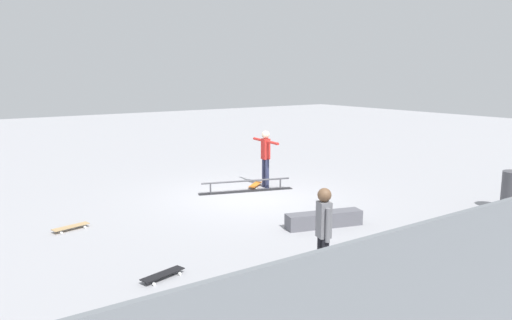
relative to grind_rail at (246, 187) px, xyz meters
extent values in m
plane|color=#9E9EA3|center=(0.29, 0.60, -0.15)|extent=(60.00, 60.00, 0.00)
cube|color=black|center=(0.00, 0.00, -0.14)|extent=(2.73, 1.09, 0.01)
cylinder|color=#47474C|center=(-1.00, 0.33, 0.01)|extent=(0.04, 0.04, 0.31)
cylinder|color=#47474C|center=(1.00, -0.33, 0.01)|extent=(0.04, 0.04, 0.31)
cylinder|color=#47474C|center=(0.00, 0.00, 0.17)|extent=(2.52, 0.86, 0.05)
cube|color=#595960|center=(0.42, 3.76, 0.02)|extent=(1.79, 0.85, 0.34)
cylinder|color=#2D3351|center=(-0.75, -0.01, 0.29)|extent=(0.14, 0.14, 0.87)
cylinder|color=#2D3351|center=(-0.77, -0.18, 0.29)|extent=(0.14, 0.14, 0.87)
cube|color=red|center=(-0.76, -0.09, 1.03)|extent=(0.22, 0.24, 0.61)
sphere|color=beige|center=(-0.76, -0.09, 1.45)|extent=(0.23, 0.23, 0.23)
cylinder|color=red|center=(-0.72, 0.31, 1.26)|extent=(0.13, 0.58, 0.08)
cylinder|color=red|center=(-0.80, -0.49, 1.26)|extent=(0.13, 0.58, 0.08)
cube|color=orange|center=(-0.54, -0.31, -0.07)|extent=(0.75, 0.65, 0.02)
cylinder|color=white|center=(-0.68, -0.57, -0.12)|extent=(0.06, 0.06, 0.05)
cylinder|color=white|center=(-0.83, -0.39, -0.12)|extent=(0.06, 0.06, 0.05)
cylinder|color=white|center=(-0.26, -0.23, -0.12)|extent=(0.06, 0.06, 0.05)
cylinder|color=white|center=(-0.40, -0.05, -0.12)|extent=(0.06, 0.06, 0.05)
cylinder|color=black|center=(2.58, 6.12, 0.26)|extent=(0.15, 0.15, 0.82)
cylinder|color=black|center=(2.53, 5.97, 0.26)|extent=(0.15, 0.15, 0.82)
cube|color=slate|center=(2.56, 6.04, 0.96)|extent=(0.24, 0.26, 0.58)
sphere|color=brown|center=(2.56, 6.04, 1.36)|extent=(0.22, 0.22, 0.22)
cylinder|color=slate|center=(2.60, 6.18, 0.91)|extent=(0.09, 0.09, 0.55)
cylinder|color=slate|center=(2.51, 5.91, 0.91)|extent=(0.09, 0.09, 0.55)
cube|color=tan|center=(5.14, 0.78, -0.07)|extent=(0.82, 0.37, 0.02)
cylinder|color=white|center=(4.90, 0.60, -0.12)|extent=(0.06, 0.04, 0.05)
cylinder|color=white|center=(4.85, 0.83, -0.12)|extent=(0.06, 0.04, 0.05)
cylinder|color=white|center=(5.43, 0.72, -0.12)|extent=(0.06, 0.04, 0.05)
cylinder|color=white|center=(5.38, 0.95, -0.12)|extent=(0.06, 0.04, 0.05)
cube|color=black|center=(4.56, 4.31, -0.07)|extent=(0.82, 0.39, 0.02)
cylinder|color=white|center=(4.79, 4.49, -0.12)|extent=(0.06, 0.04, 0.05)
cylinder|color=white|center=(4.85, 4.27, -0.12)|extent=(0.06, 0.04, 0.05)
cylinder|color=white|center=(4.27, 4.36, -0.12)|extent=(0.06, 0.04, 0.05)
cylinder|color=white|center=(4.32, 4.14, -0.12)|extent=(0.06, 0.04, 0.05)
camera|label=1|loc=(7.70, 11.54, 3.24)|focal=34.41mm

